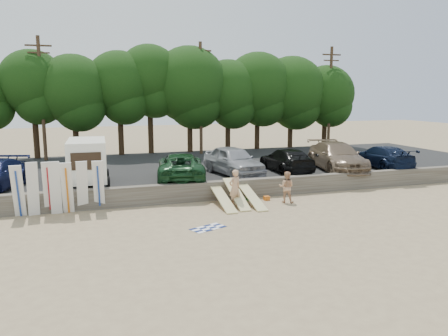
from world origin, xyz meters
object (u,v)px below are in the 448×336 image
Objects in this scene: box_trailer at (87,160)px; car_4 at (337,156)px; car_1 at (181,166)px; car_5 at (381,157)px; beachgoer_b at (286,187)px; car_2 at (233,161)px; beachgoer_a at (235,188)px; car_3 at (286,160)px; cooler at (250,197)px.

box_trailer is 0.65× the size of car_4.
car_5 is at bearing -168.86° from car_1.
beachgoer_b is at bearing -21.71° from box_trailer.
car_1 is at bearing 179.62° from car_2.
car_3 is at bearing -156.20° from beachgoer_a.
beachgoer_b is (9.74, -4.32, -1.26)m from box_trailer.
car_5 is 10.01m from beachgoer_b.
box_trailer is 8.52m from car_2.
beachgoer_a is (-5.14, -4.71, -0.50)m from car_3.
cooler is (8.13, -3.29, -1.92)m from box_trailer.
beachgoer_b is at bearing 159.28° from beachgoer_a.
beachgoer_a is 1.70m from cooler.
box_trailer reaches higher than beachgoer_b.
cooler is at bearing 0.13° from beachgoer_b.
beachgoer_a is (-8.50, -4.20, -0.65)m from car_4.
car_5 is at bearing -122.51° from beachgoer_b.
car_4 is (6.94, -0.50, 0.01)m from car_2.
car_2 is (3.39, 0.55, 0.10)m from car_1.
car_3 is 2.69× the size of beachgoer_a.
car_3 is 6.99m from beachgoer_a.
box_trailer is 8.98m from cooler.
car_3 is 5.61m from cooler.
beachgoer_b reaches higher than cooler.
beachgoer_b is at bearing -131.99° from car_4.
cooler is at bearing -144.88° from car_4.
cooler is at bearing -19.85° from box_trailer.
car_5 is 3.11× the size of beachgoer_b.
car_1 reaches higher than car_3.
car_2 is at bearing 0.73° from car_3.
car_3 is at bearing 39.97° from cooler.
beachgoer_a is at bearing -29.12° from box_trailer.
car_4 reaches higher than beachgoer_a.
car_3 is 3.08× the size of beachgoer_b.
car_2 is 1.01× the size of car_5.
car_4 is 16.03× the size of cooler.
car_2 is 10.33m from car_5.
beachgoer_a is (-1.56, -4.70, -0.64)m from car_2.
car_2 reaches higher than beachgoer_b.
car_5 is (3.37, -0.10, -0.15)m from car_4.
car_4 is 3.37m from car_5.
beachgoer_a is 4.92× the size of cooler.
car_1 is 13.70m from car_5.
box_trailer is at bearing 8.73° from beachgoer_b.
car_5 is (10.31, -0.60, -0.13)m from car_2.
car_2 is 4.05m from cooler.
car_4 is at bearing 2.14° from box_trailer.
box_trailer is at bearing 173.62° from car_2.
car_1 is at bearing 1.42° from box_trailer.
cooler is (-3.94, -3.78, -1.27)m from car_3.
car_3 is 0.99× the size of car_5.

